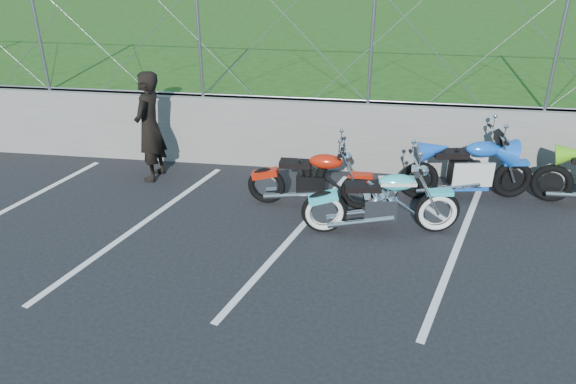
# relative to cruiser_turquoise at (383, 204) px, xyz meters

# --- Properties ---
(ground) EXTENTS (90.00, 90.00, 0.00)m
(ground) POSITION_rel_cruiser_turquoise_xyz_m (-1.30, -1.28, -0.47)
(ground) COLOR black
(ground) RESTS_ON ground
(retaining_wall) EXTENTS (30.00, 0.22, 1.30)m
(retaining_wall) POSITION_rel_cruiser_turquoise_xyz_m (-1.30, 2.22, 0.18)
(retaining_wall) COLOR slate
(retaining_wall) RESTS_ON ground
(grass_field) EXTENTS (30.00, 20.00, 1.30)m
(grass_field) POSITION_rel_cruiser_turquoise_xyz_m (-1.30, 12.22, 0.18)
(grass_field) COLOR #1E4612
(grass_field) RESTS_ON ground
(chain_link_fence) EXTENTS (28.00, 0.03, 2.00)m
(chain_link_fence) POSITION_rel_cruiser_turquoise_xyz_m (-1.30, 2.22, 1.83)
(chain_link_fence) COLOR gray
(chain_link_fence) RESTS_ON retaining_wall
(parking_lines) EXTENTS (18.29, 4.31, 0.01)m
(parking_lines) POSITION_rel_cruiser_turquoise_xyz_m (-0.10, -0.28, -0.47)
(parking_lines) COLOR silver
(parking_lines) RESTS_ON ground
(cruiser_turquoise) EXTENTS (2.37, 0.75, 1.18)m
(cruiser_turquoise) POSITION_rel_cruiser_turquoise_xyz_m (0.00, 0.00, 0.00)
(cruiser_turquoise) COLOR black
(cruiser_turquoise) RESTS_ON ground
(naked_orange) EXTENTS (2.15, 0.73, 1.07)m
(naked_orange) POSITION_rel_cruiser_turquoise_xyz_m (-1.09, 0.68, -0.01)
(naked_orange) COLOR black
(naked_orange) RESTS_ON ground
(sportbike_blue) EXTENTS (2.23, 0.79, 1.16)m
(sportbike_blue) POSITION_rel_cruiser_turquoise_xyz_m (1.43, 1.32, 0.03)
(sportbike_blue) COLOR black
(sportbike_blue) RESTS_ON ground
(person_standing) EXTENTS (0.54, 0.76, 1.96)m
(person_standing) POSITION_rel_cruiser_turquoise_xyz_m (-4.06, 1.38, 0.51)
(person_standing) COLOR black
(person_standing) RESTS_ON ground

